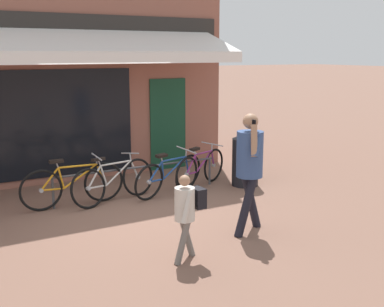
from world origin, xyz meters
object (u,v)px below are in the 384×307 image
object	(u,v)px
bicycle_purple	(201,168)
pedestrian_adult	(250,160)
bicycle_silver	(114,181)
litter_bin	(245,159)
bicycle_orange	(73,185)
bicycle_blue	(169,175)
pedestrian_child	(187,207)

from	to	relation	value
bicycle_purple	pedestrian_adult	xyz separation A→B (m)	(-0.64, -2.52, 0.73)
bicycle_silver	litter_bin	bearing A→B (deg)	-21.94
bicycle_orange	bicycle_blue	xyz separation A→B (m)	(1.81, -0.18, -0.02)
bicycle_orange	bicycle_silver	xyz separation A→B (m)	(0.73, -0.07, -0.02)
pedestrian_adult	litter_bin	bearing A→B (deg)	-123.93
pedestrian_adult	bicycle_purple	bearing A→B (deg)	-103.65
bicycle_orange	litter_bin	world-z (taller)	litter_bin
bicycle_blue	pedestrian_child	xyz separation A→B (m)	(-1.14, -2.77, 0.34)
bicycle_silver	pedestrian_adult	xyz separation A→B (m)	(1.24, -2.45, 0.73)
bicycle_orange	bicycle_silver	bearing A→B (deg)	-5.84
pedestrian_child	litter_bin	xyz separation A→B (m)	(2.80, 2.59, -0.18)
pedestrian_child	bicycle_orange	bearing A→B (deg)	-80.15
bicycle_purple	pedestrian_adult	distance (m)	2.70
bicycle_blue	litter_bin	size ratio (longest dim) A/B	1.60
bicycle_silver	pedestrian_child	bearing A→B (deg)	-107.31
pedestrian_adult	pedestrian_child	distance (m)	1.43
bicycle_orange	litter_bin	size ratio (longest dim) A/B	1.73
bicycle_purple	pedestrian_child	world-z (taller)	pedestrian_child
bicycle_orange	bicycle_purple	bearing A→B (deg)	-0.28
bicycle_orange	pedestrian_child	xyz separation A→B (m)	(0.66, -2.95, 0.32)
bicycle_silver	bicycle_blue	size ratio (longest dim) A/B	1.04
bicycle_orange	pedestrian_adult	size ratio (longest dim) A/B	1.02
bicycle_purple	litter_bin	bearing A→B (deg)	-48.18
pedestrian_adult	bicycle_orange	bearing A→B (deg)	-51.35
pedestrian_child	litter_bin	bearing A→B (deg)	-140.00
pedestrian_child	litter_bin	world-z (taller)	pedestrian_child
pedestrian_child	litter_bin	size ratio (longest dim) A/B	1.08
bicycle_orange	litter_bin	distance (m)	3.48
bicycle_purple	pedestrian_adult	size ratio (longest dim) A/B	0.85
bicycle_silver	litter_bin	distance (m)	2.75
bicycle_blue	pedestrian_child	world-z (taller)	pedestrian_child
bicycle_orange	bicycle_purple	distance (m)	2.61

